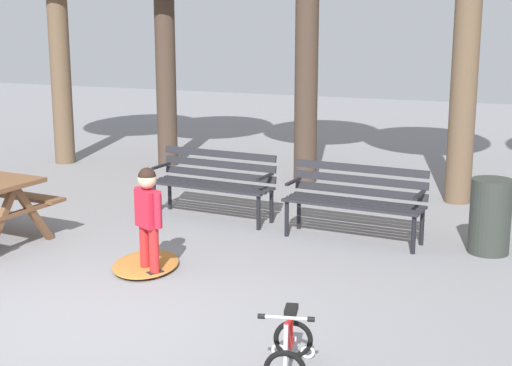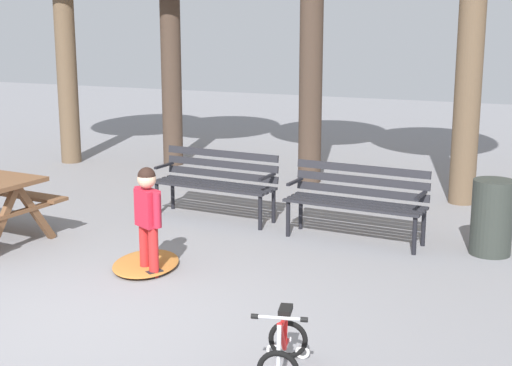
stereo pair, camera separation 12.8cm
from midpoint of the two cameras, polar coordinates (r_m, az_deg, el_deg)
The scene contains 7 objects.
ground at distance 6.63m, azimuth -13.48°, elevation -10.24°, with size 36.00×36.00×0.00m, color gray.
park_bench_far_left at distance 9.55m, azimuth -3.54°, elevation 0.33°, with size 1.63×0.57×0.85m.
park_bench_left at distance 8.69m, azimuth 7.13°, elevation -0.98°, with size 1.63×0.56×0.85m.
child_standing at distance 7.47m, azimuth -8.63°, elevation -2.21°, with size 0.38×0.26×1.09m.
kids_bicycle at distance 5.55m, azimuth 1.86°, elevation -12.29°, with size 0.47×0.61×0.54m.
leaf_pile at distance 7.88m, azimuth -8.77°, elevation -6.06°, with size 0.94×0.66×0.07m, color #B26B2D.
trash_bin at distance 8.51m, azimuth 16.85°, elevation -2.42°, with size 0.44×0.44×0.82m, color #2D332D.
Camera 1 is at (3.62, -4.92, 2.53)m, focal length 53.00 mm.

